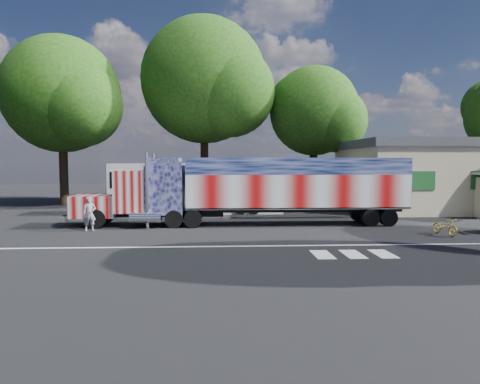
{
  "coord_description": "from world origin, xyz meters",
  "views": [
    {
      "loc": [
        -1.24,
        -20.97,
        3.58
      ],
      "look_at": [
        0.0,
        3.0,
        1.9
      ],
      "focal_mm": 32.0,
      "sensor_mm": 36.0,
      "label": 1
    }
  ],
  "objects_px": {
    "semi_truck": "(255,188)",
    "tree_ne_a": "(316,112)",
    "woman": "(89,214)",
    "coach_bus": "(197,187)",
    "tree_nw_a": "(63,95)",
    "tree_n_mid": "(206,81)",
    "bicycle": "(445,227)"
  },
  "relations": [
    {
      "from": "woman",
      "to": "tree_n_mid",
      "type": "bearing_deg",
      "value": 49.21
    },
    {
      "from": "bicycle",
      "to": "tree_ne_a",
      "type": "xyz_separation_m",
      "value": [
        -2.53,
        17.39,
        7.62
      ]
    },
    {
      "from": "coach_bus",
      "to": "tree_ne_a",
      "type": "bearing_deg",
      "value": 36.31
    },
    {
      "from": "coach_bus",
      "to": "woman",
      "type": "relative_size",
      "value": 6.7
    },
    {
      "from": "bicycle",
      "to": "tree_nw_a",
      "type": "xyz_separation_m",
      "value": [
        -23.78,
        15.81,
        8.64
      ]
    },
    {
      "from": "semi_truck",
      "to": "coach_bus",
      "type": "height_order",
      "value": "semi_truck"
    },
    {
      "from": "tree_nw_a",
      "to": "woman",
      "type": "bearing_deg",
      "value": -66.5
    },
    {
      "from": "bicycle",
      "to": "tree_nw_a",
      "type": "distance_m",
      "value": 29.83
    },
    {
      "from": "coach_bus",
      "to": "woman",
      "type": "distance_m",
      "value": 9.42
    },
    {
      "from": "coach_bus",
      "to": "bicycle",
      "type": "height_order",
      "value": "coach_bus"
    },
    {
      "from": "semi_truck",
      "to": "tree_n_mid",
      "type": "bearing_deg",
      "value": 102.52
    },
    {
      "from": "tree_ne_a",
      "to": "tree_n_mid",
      "type": "relative_size",
      "value": 0.74
    },
    {
      "from": "tree_n_mid",
      "to": "tree_ne_a",
      "type": "bearing_deg",
      "value": -4.2
    },
    {
      "from": "coach_bus",
      "to": "tree_n_mid",
      "type": "distance_m",
      "value": 12.07
    },
    {
      "from": "coach_bus",
      "to": "woman",
      "type": "bearing_deg",
      "value": -123.84
    },
    {
      "from": "tree_ne_a",
      "to": "woman",
      "type": "bearing_deg",
      "value": -135.21
    },
    {
      "from": "woman",
      "to": "tree_nw_a",
      "type": "height_order",
      "value": "tree_nw_a"
    },
    {
      "from": "woman",
      "to": "tree_n_mid",
      "type": "distance_m",
      "value": 19.55
    },
    {
      "from": "semi_truck",
      "to": "tree_n_mid",
      "type": "relative_size",
      "value": 1.18
    },
    {
      "from": "coach_bus",
      "to": "tree_nw_a",
      "type": "relative_size",
      "value": 0.86
    },
    {
      "from": "bicycle",
      "to": "tree_nw_a",
      "type": "bearing_deg",
      "value": 131.79
    },
    {
      "from": "semi_truck",
      "to": "coach_bus",
      "type": "xyz_separation_m",
      "value": [
        -3.58,
        5.94,
        -0.31
      ]
    },
    {
      "from": "tree_ne_a",
      "to": "bicycle",
      "type": "bearing_deg",
      "value": -81.74
    },
    {
      "from": "semi_truck",
      "to": "coach_bus",
      "type": "distance_m",
      "value": 6.94
    },
    {
      "from": "tree_nw_a",
      "to": "tree_ne_a",
      "type": "bearing_deg",
      "value": 4.24
    },
    {
      "from": "semi_truck",
      "to": "tree_ne_a",
      "type": "bearing_deg",
      "value": 63.99
    },
    {
      "from": "coach_bus",
      "to": "tree_nw_a",
      "type": "bearing_deg",
      "value": 152.33
    },
    {
      "from": "semi_truck",
      "to": "tree_nw_a",
      "type": "xyz_separation_m",
      "value": [
        -14.73,
        11.79,
        6.95
      ]
    },
    {
      "from": "tree_nw_a",
      "to": "tree_n_mid",
      "type": "distance_m",
      "value": 11.94
    },
    {
      "from": "tree_nw_a",
      "to": "tree_ne_a",
      "type": "xyz_separation_m",
      "value": [
        21.25,
        1.58,
        -1.02
      ]
    },
    {
      "from": "tree_nw_a",
      "to": "coach_bus",
      "type": "bearing_deg",
      "value": -27.67
    },
    {
      "from": "woman",
      "to": "coach_bus",
      "type": "bearing_deg",
      "value": 35.0
    }
  ]
}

